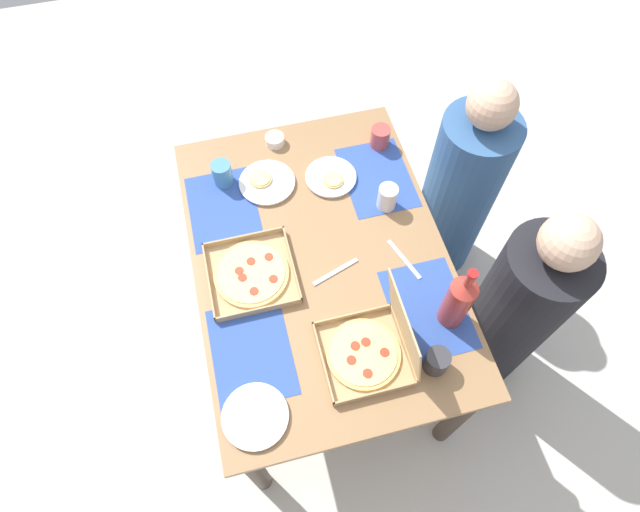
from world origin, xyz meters
name	(u,v)px	position (x,y,z in m)	size (l,w,h in m)	color
ground_plane	(320,331)	(0.00, 0.00, 0.00)	(6.00, 6.00, 0.00)	beige
dining_table	(320,271)	(0.00, 0.00, 0.63)	(1.32, 0.92, 0.75)	#3F3328
placemat_near_left	(223,208)	(-0.30, -0.31, 0.75)	(0.36, 0.26, 0.00)	#2D4C9E
placemat_near_right	(251,351)	(0.30, -0.31, 0.75)	(0.36, 0.26, 0.00)	#2D4C9E
placemat_far_left	(377,177)	(-0.30, 0.31, 0.75)	(0.36, 0.26, 0.00)	#2D4C9E
placemat_far_right	(428,309)	(0.30, 0.31, 0.75)	(0.36, 0.26, 0.00)	#2D4C9E
pizza_box_corner_right	(251,274)	(0.02, -0.26, 0.77)	(0.31, 0.31, 0.04)	tan
pizza_box_center	(372,348)	(0.40, 0.07, 0.80)	(0.28, 0.28, 0.31)	tan
plate_far_left	(266,182)	(-0.37, -0.13, 0.76)	(0.22, 0.22, 0.03)	white
plate_near_left	(331,178)	(-0.33, 0.13, 0.76)	(0.21, 0.21, 0.03)	white
plate_far_right	(255,416)	(0.51, -0.34, 0.76)	(0.21, 0.21, 0.02)	white
soda_bottle	(458,301)	(0.34, 0.37, 0.89)	(0.09, 0.09, 0.32)	#B2382D
cup_dark	(222,174)	(-0.43, -0.29, 0.81)	(0.08, 0.08, 0.10)	teal
cup_red	(437,361)	(0.49, 0.26, 0.80)	(0.08, 0.08, 0.09)	#333338
cup_spare	(380,137)	(-0.46, 0.37, 0.80)	(0.08, 0.08, 0.09)	#BF4742
cup_clear_left	(387,197)	(-0.16, 0.30, 0.81)	(0.07, 0.07, 0.11)	silver
condiment_bowl	(275,140)	(-0.57, -0.05, 0.77)	(0.08, 0.08, 0.04)	white
fork_by_far_right	(335,272)	(0.08, 0.04, 0.76)	(0.19, 0.02, 0.01)	#B7B7BC
fork_by_near_left	(404,259)	(0.09, 0.29, 0.76)	(0.19, 0.02, 0.01)	#B7B7BC
diner_left_seat	(458,193)	(-0.30, 0.72, 0.51)	(0.32, 0.32, 1.14)	#33598C
diner_right_seat	(514,311)	(0.30, 0.72, 0.51)	(0.32, 0.32, 1.13)	black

